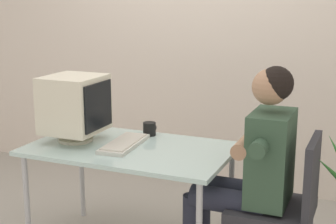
{
  "coord_description": "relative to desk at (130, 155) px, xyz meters",
  "views": [
    {
      "loc": [
        1.4,
        -2.7,
        1.64
      ],
      "look_at": [
        0.26,
        0.0,
        0.96
      ],
      "focal_mm": 53.33,
      "sensor_mm": 36.0,
      "label": 1
    }
  ],
  "objects": [
    {
      "name": "wall_back",
      "position": [
        0.3,
        1.4,
        0.85
      ],
      "size": [
        8.0,
        0.1,
        3.0
      ],
      "primitive_type": "cube",
      "color": "beige",
      "rests_on": "ground_plane"
    },
    {
      "name": "desk",
      "position": [
        0.0,
        0.0,
        0.0
      ],
      "size": [
        1.28,
        0.76,
        0.71
      ],
      "color": "#B7B7BC",
      "rests_on": "ground_plane"
    },
    {
      "name": "crt_monitor",
      "position": [
        -0.39,
        -0.02,
        0.3
      ],
      "size": [
        0.36,
        0.37,
        0.43
      ],
      "color": "beige",
      "rests_on": "desk"
    },
    {
      "name": "keyboard",
      "position": [
        -0.05,
        0.01,
        0.07
      ],
      "size": [
        0.21,
        0.47,
        0.03
      ],
      "color": "silver",
      "rests_on": "desk"
    },
    {
      "name": "office_chair",
      "position": [
        0.98,
        -0.02,
        -0.15
      ],
      "size": [
        0.46,
        0.46,
        0.89
      ],
      "color": "#4C4C51",
      "rests_on": "ground_plane"
    },
    {
      "name": "person_seated",
      "position": [
        0.78,
        -0.02,
        0.04
      ],
      "size": [
        0.72,
        0.57,
        1.28
      ],
      "color": "#334C38",
      "rests_on": "ground_plane"
    },
    {
      "name": "desk_mug",
      "position": [
        -0.0,
        0.29,
        0.1
      ],
      "size": [
        0.09,
        0.1,
        0.09
      ],
      "color": "black",
      "rests_on": "desk"
    }
  ]
}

